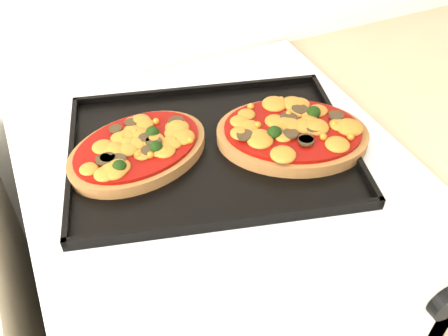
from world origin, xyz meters
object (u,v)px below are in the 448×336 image
baking_tray (211,148)px  pizza_right (292,133)px  pizza_left (138,148)px  stove (219,312)px

baking_tray → pizza_right: pizza_right is taller
pizza_right → pizza_left: bearing=164.7°
stove → pizza_right: bearing=-8.3°
baking_tray → pizza_left: (-0.11, 0.03, 0.01)m
stove → baking_tray: bearing=93.7°
pizza_right → stove: bearing=171.7°
baking_tray → pizza_right: bearing=-1.6°
pizza_left → stove: bearing=-22.7°
baking_tray → pizza_left: pizza_left is taller
stove → baking_tray: 0.47m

